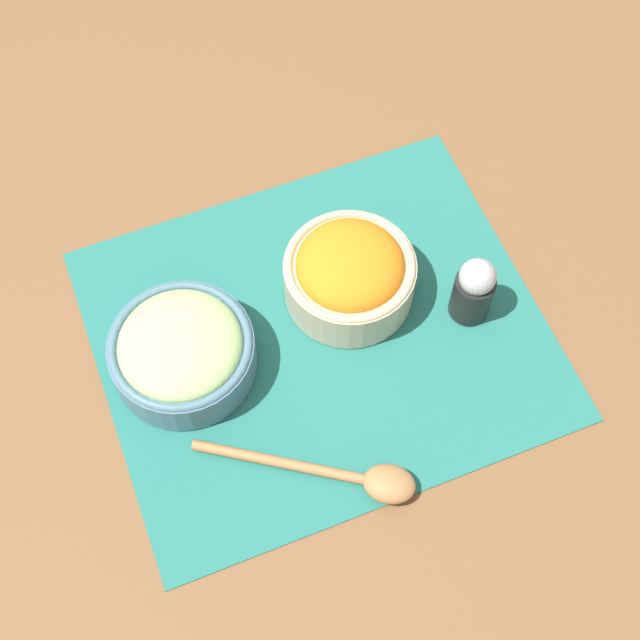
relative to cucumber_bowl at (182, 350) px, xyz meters
name	(u,v)px	position (x,y,z in m)	size (l,w,h in m)	color
ground_plane	(320,334)	(0.16, -0.02, -0.04)	(3.00, 3.00, 0.00)	brown
placemat	(320,333)	(0.16, -0.02, -0.04)	(0.50, 0.43, 0.00)	#236B60
cucumber_bowl	(182,350)	(0.00, 0.00, 0.00)	(0.16, 0.16, 0.07)	slate
carrot_bowl	(350,273)	(0.21, 0.02, 0.01)	(0.15, 0.15, 0.09)	#C6B28E
wooden_spoon	(355,476)	(0.13, -0.19, -0.03)	(0.22, 0.16, 0.02)	#9E7042
pepper_shaker	(474,289)	(0.33, -0.05, 0.01)	(0.05, 0.05, 0.09)	black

